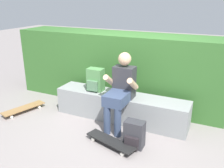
# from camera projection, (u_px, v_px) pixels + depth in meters

# --- Properties ---
(ground_plane) EXTENTS (24.00, 24.00, 0.00)m
(ground_plane) POSITION_uv_depth(u_px,v_px,m) (114.00, 125.00, 4.10)
(ground_plane) COLOR gray
(bench_main) EXTENTS (2.32, 0.46, 0.47)m
(bench_main) POSITION_uv_depth(u_px,v_px,m) (121.00, 107.00, 4.24)
(bench_main) COLOR gray
(bench_main) RESTS_ON ground
(person_skater) EXTENTS (0.49, 0.62, 1.22)m
(person_skater) POSITION_uv_depth(u_px,v_px,m) (121.00, 89.00, 3.88)
(person_skater) COLOR #333338
(person_skater) RESTS_ON ground
(skateboard_near_person) EXTENTS (0.82, 0.41, 0.09)m
(skateboard_near_person) POSITION_uv_depth(u_px,v_px,m) (111.00, 141.00, 3.51)
(skateboard_near_person) COLOR black
(skateboard_near_person) RESTS_ON ground
(skateboard_beside_bench) EXTENTS (0.43, 0.82, 0.09)m
(skateboard_beside_bench) POSITION_uv_depth(u_px,v_px,m) (24.00, 108.00, 4.56)
(skateboard_beside_bench) COLOR olive
(skateboard_beside_bench) RESTS_ON ground
(backpack_on_bench) EXTENTS (0.28, 0.23, 0.40)m
(backpack_on_bench) POSITION_uv_depth(u_px,v_px,m) (95.00, 80.00, 4.28)
(backpack_on_bench) COLOR #51894C
(backpack_on_bench) RESTS_ON bench_main
(backpack_on_ground) EXTENTS (0.28, 0.23, 0.40)m
(backpack_on_ground) POSITION_uv_depth(u_px,v_px,m) (134.00, 135.00, 3.46)
(backpack_on_ground) COLOR #333338
(backpack_on_ground) RESTS_ON ground
(hedge_row) EXTENTS (4.20, 0.80, 1.38)m
(hedge_row) POSITION_uv_depth(u_px,v_px,m) (117.00, 67.00, 4.94)
(hedge_row) COLOR #34662B
(hedge_row) RESTS_ON ground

